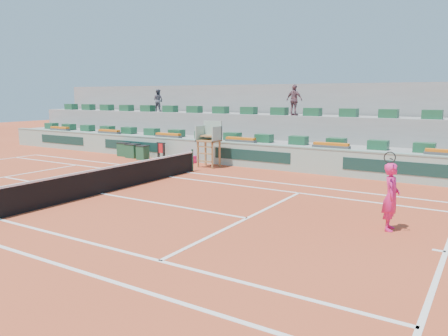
{
  "coord_description": "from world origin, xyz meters",
  "views": [
    {
      "loc": [
        12.66,
        -11.36,
        3.75
      ],
      "look_at": [
        4.0,
        2.5,
        1.0
      ],
      "focal_mm": 35.0,
      "sensor_mm": 36.0,
      "label": 1
    }
  ],
  "objects": [
    {
      "name": "drink_cooler_b",
      "position": [
        -5.78,
        7.79,
        0.42
      ],
      "size": [
        0.77,
        0.67,
        0.84
      ],
      "color": "#184A2E",
      "rests_on": "ground"
    },
    {
      "name": "spectator_mid",
      "position": [
        2.98,
        11.52,
        3.46
      ],
      "size": [
        1.07,
        0.61,
        1.72
      ],
      "primitive_type": "imported",
      "rotation": [
        0.0,
        0.0,
        2.95
      ],
      "color": "#79505B",
      "rests_on": "seating_tier_upper"
    },
    {
      "name": "towel_rack",
      "position": [
        -3.72,
        7.96,
        0.6
      ],
      "size": [
        0.62,
        0.1,
        1.03
      ],
      "color": "black",
      "rests_on": "ground"
    },
    {
      "name": "seating_tier_upper",
      "position": [
        0.0,
        12.3,
        1.3
      ],
      "size": [
        36.0,
        2.4,
        2.6
      ],
      "primitive_type": "cube",
      "color": "gray",
      "rests_on": "ground"
    },
    {
      "name": "seat_row_upper",
      "position": [
        0.0,
        11.7,
        2.82
      ],
      "size": [
        32.9,
        0.6,
        0.44
      ],
      "color": "#1B5231",
      "rests_on": "seating_tier_upper"
    },
    {
      "name": "seat_row_lower",
      "position": [
        0.0,
        9.8,
        1.42
      ],
      "size": [
        32.9,
        0.6,
        0.44
      ],
      "color": "#1B5231",
      "rests_on": "seating_tier_lower"
    },
    {
      "name": "player_bag",
      "position": [
        -1.83,
        8.03,
        0.2
      ],
      "size": [
        0.9,
        0.4,
        0.4
      ],
      "primitive_type": "cube",
      "color": "#EB1E73",
      "rests_on": "ground"
    },
    {
      "name": "seating_tier_lower",
      "position": [
        0.0,
        10.7,
        0.6
      ],
      "size": [
        36.0,
        4.0,
        1.2
      ],
      "primitive_type": "cube",
      "color": "gray",
      "rests_on": "ground"
    },
    {
      "name": "drink_cooler_c",
      "position": [
        -6.76,
        8.07,
        0.42
      ],
      "size": [
        0.73,
        0.63,
        0.84
      ],
      "color": "#184A2E",
      "rests_on": "ground"
    },
    {
      "name": "court_lines",
      "position": [
        0.0,
        0.0,
        0.01
      ],
      "size": [
        23.89,
        11.09,
        0.01
      ],
      "color": "white",
      "rests_on": "ground"
    },
    {
      "name": "advertising_hoarding",
      "position": [
        0.02,
        8.5,
        0.63
      ],
      "size": [
        36.0,
        0.34,
        1.26
      ],
      "color": "#8EB3A3",
      "rests_on": "ground"
    },
    {
      "name": "flower_planters",
      "position": [
        -1.5,
        9.0,
        1.33
      ],
      "size": [
        26.8,
        0.36,
        0.28
      ],
      "color": "#4B4B4B",
      "rests_on": "seating_tier_lower"
    },
    {
      "name": "ground",
      "position": [
        0.0,
        0.0,
        0.0
      ],
      "size": [
        90.0,
        90.0,
        0.0
      ],
      "primitive_type": "plane",
      "color": "#AB3D21",
      "rests_on": "ground"
    },
    {
      "name": "stadium_back_wall",
      "position": [
        0.0,
        13.9,
        2.2
      ],
      "size": [
        36.0,
        0.4,
        4.4
      ],
      "primitive_type": "cube",
      "color": "gray",
      "rests_on": "ground"
    },
    {
      "name": "spectator_left",
      "position": [
        -7.27,
        11.96,
        3.36
      ],
      "size": [
        0.77,
        0.62,
        1.53
      ],
      "primitive_type": "imported",
      "rotation": [
        0.0,
        0.0,
        3.2
      ],
      "color": "#4E4E5B",
      "rests_on": "seating_tier_upper"
    },
    {
      "name": "umpire_chair",
      "position": [
        0.0,
        7.5,
        1.54
      ],
      "size": [
        1.1,
        0.9,
        2.4
      ],
      "color": "olive",
      "rests_on": "ground"
    },
    {
      "name": "tennis_net",
      "position": [
        0.0,
        0.0,
        0.53
      ],
      "size": [
        0.1,
        11.97,
        1.1
      ],
      "color": "black",
      "rests_on": "ground"
    },
    {
      "name": "drink_cooler_a",
      "position": [
        -4.73,
        7.51,
        0.42
      ],
      "size": [
        0.63,
        0.55,
        0.84
      ],
      "color": "#184A2E",
      "rests_on": "ground"
    },
    {
      "name": "tennis_player",
      "position": [
        10.34,
        1.11,
        0.96
      ],
      "size": [
        0.55,
        0.94,
        2.28
      ],
      "color": "#EB1E73",
      "rests_on": "ground"
    }
  ]
}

